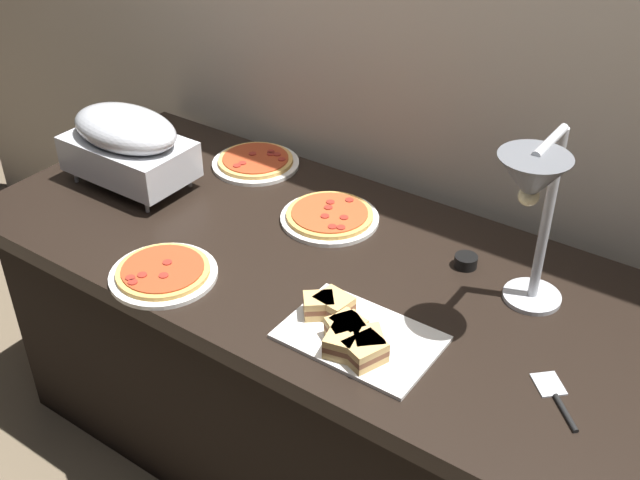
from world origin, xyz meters
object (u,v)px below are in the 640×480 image
at_px(chafing_dish, 127,143).
at_px(sauce_cup_near, 466,261).
at_px(pizza_plate_raised_stand, 163,273).
at_px(serving_spatula, 556,398).
at_px(heat_lamp, 534,193).
at_px(sandwich_platter, 351,332).
at_px(pizza_plate_center, 330,216).
at_px(pizza_plate_front, 256,162).

xyz_separation_m(chafing_dish, sauce_cup_near, (1.01, 0.19, -0.12)).
bearing_deg(pizza_plate_raised_stand, chafing_dish, 144.88).
relative_size(sauce_cup_near, serving_spatula, 0.41).
distance_m(heat_lamp, sandwich_platter, 0.50).
bearing_deg(pizza_plate_center, heat_lamp, -13.12).
distance_m(chafing_dish, pizza_plate_center, 0.64).
bearing_deg(sauce_cup_near, heat_lamp, -39.52).
relative_size(heat_lamp, pizza_plate_front, 1.69).
bearing_deg(heat_lamp, chafing_dish, -178.53).
relative_size(sandwich_platter, serving_spatula, 2.39).
height_order(pizza_plate_front, sandwich_platter, sandwich_platter).
xyz_separation_m(sandwich_platter, sauce_cup_near, (0.08, 0.41, -0.01)).
distance_m(pizza_plate_center, sauce_cup_near, 0.41).
relative_size(pizza_plate_front, sauce_cup_near, 4.60).
bearing_deg(pizza_plate_center, chafing_dish, -164.17).
distance_m(heat_lamp, pizza_plate_front, 1.07).
bearing_deg(sauce_cup_near, pizza_plate_front, 171.58).
distance_m(pizza_plate_front, sandwich_platter, 0.88).
relative_size(pizza_plate_center, serving_spatula, 1.90).
height_order(chafing_dish, pizza_plate_raised_stand, chafing_dish).
distance_m(sandwich_platter, sauce_cup_near, 0.42).
height_order(pizza_plate_raised_stand, sauce_cup_near, same).
bearing_deg(pizza_plate_front, pizza_plate_center, -19.69).
distance_m(pizza_plate_front, sauce_cup_near, 0.79).
xyz_separation_m(sauce_cup_near, serving_spatula, (0.36, -0.32, -0.01)).
xyz_separation_m(heat_lamp, pizza_plate_raised_stand, (-0.79, -0.32, -0.34)).
height_order(heat_lamp, pizza_plate_center, heat_lamp).
bearing_deg(sandwich_platter, chafing_dish, 166.56).
relative_size(pizza_plate_raised_stand, sauce_cup_near, 4.57).
xyz_separation_m(pizza_plate_front, pizza_plate_raised_stand, (0.18, -0.59, -0.00)).
relative_size(pizza_plate_raised_stand, sandwich_platter, 0.78).
height_order(pizza_plate_raised_stand, serving_spatula, pizza_plate_raised_stand).
xyz_separation_m(chafing_dish, serving_spatula, (1.38, -0.13, -0.14)).
relative_size(chafing_dish, sauce_cup_near, 6.34).
bearing_deg(chafing_dish, pizza_plate_raised_stand, -35.12).
bearing_deg(pizza_plate_raised_stand, sandwich_platter, 7.34).
distance_m(pizza_plate_raised_stand, sandwich_platter, 0.52).
height_order(pizza_plate_center, serving_spatula, pizza_plate_center).
distance_m(chafing_dish, serving_spatula, 1.39).
relative_size(heat_lamp, sandwich_platter, 1.33).
xyz_separation_m(pizza_plate_front, sauce_cup_near, (0.78, -0.12, 0.00)).
bearing_deg(pizza_plate_center, serving_spatula, -21.27).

